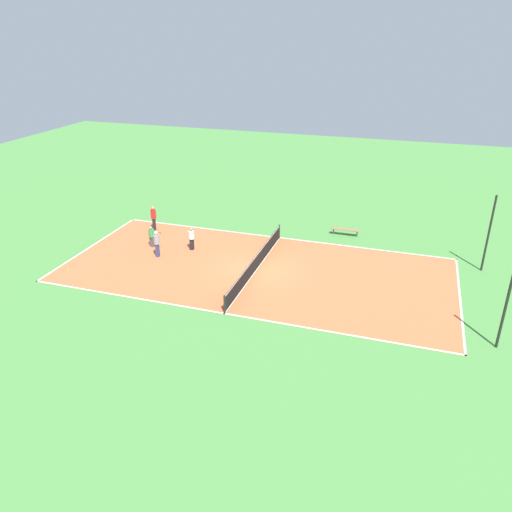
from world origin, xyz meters
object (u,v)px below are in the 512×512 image
player_baseline_gray (157,242)px  player_coach_red (154,216)px  player_far_green (152,235)px  tennis_net (256,262)px  fence_post_back_left (489,234)px  bench (345,230)px  player_near_white (192,237)px  fence_post_back_right (507,302)px  tennis_ball_near_net (212,231)px  tennis_ball_right_alley (108,244)px  tennis_ball_far_baseline (68,269)px

player_baseline_gray → player_coach_red: (-3.86, -2.32, 0.02)m
player_far_green → player_coach_red: 2.92m
tennis_net → player_baseline_gray: bearing=-89.2°
player_coach_red → fence_post_back_left: bearing=53.2°
bench → player_baseline_gray: size_ratio=1.12×
player_baseline_gray → player_far_green: size_ratio=1.22×
player_near_white → bench: bearing=-59.6°
tennis_net → fence_post_back_right: fence_post_back_right is taller
tennis_net → fence_post_back_left: fence_post_back_left is taller
bench → player_coach_red: 13.13m
player_far_green → fence_post_back_left: fence_post_back_left is taller
player_baseline_gray → player_far_green: bearing=24.9°
tennis_net → fence_post_back_right: (4.02, 12.46, 1.77)m
player_baseline_gray → fence_post_back_right: fence_post_back_right is taller
tennis_ball_near_net → tennis_ball_right_alley: bearing=-53.5°
bench → player_far_green: size_ratio=1.37×
tennis_net → tennis_ball_far_baseline: bearing=-72.0°
tennis_net → tennis_ball_far_baseline: size_ratio=148.81×
tennis_net → tennis_ball_right_alley: 10.31m
player_baseline_gray → tennis_ball_right_alley: (-0.64, -3.97, -0.93)m
player_near_white → tennis_ball_near_net: player_near_white is taller
player_coach_red → tennis_ball_near_net: player_coach_red is taller
tennis_ball_far_baseline → fence_post_back_right: fence_post_back_right is taller
tennis_ball_far_baseline → fence_post_back_right: 22.97m
player_far_green → fence_post_back_right: 20.54m
player_near_white → player_far_green: size_ratio=1.07×
bench → player_baseline_gray: 12.57m
tennis_net → tennis_ball_near_net: tennis_net is taller
player_near_white → player_baseline_gray: 2.24m
tennis_ball_near_net → fence_post_back_left: 17.33m
tennis_ball_right_alley → fence_post_back_left: (-3.46, 22.74, 2.22)m
tennis_net → tennis_ball_right_alley: tennis_net is taller
player_near_white → tennis_ball_near_net: 3.26m
player_near_white → tennis_ball_right_alley: 5.67m
fence_post_back_left → player_baseline_gray: bearing=-77.7°
tennis_ball_right_alley → fence_post_back_left: bearing=98.6°
player_baseline_gray → player_coach_red: bearing=15.5°
tennis_net → player_coach_red: size_ratio=5.86×
tennis_ball_right_alley → fence_post_back_right: (4.57, 22.74, 2.22)m
tennis_ball_near_net → fence_post_back_right: fence_post_back_right is taller
player_near_white → player_baseline_gray: bearing=134.7°
player_baseline_gray → player_coach_red: size_ratio=0.97×
player_far_green → tennis_ball_far_baseline: player_far_green is taller
tennis_net → bench: 8.04m
fence_post_back_right → fence_post_back_left: bearing=180.0°
player_near_white → fence_post_back_left: 17.45m
tennis_ball_near_net → tennis_ball_far_baseline: (8.06, -5.68, 0.00)m
tennis_ball_far_baseline → player_baseline_gray: bearing=129.0°
tennis_ball_right_alley → fence_post_back_right: bearing=78.6°
player_baseline_gray → player_near_white: bearing=-59.8°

